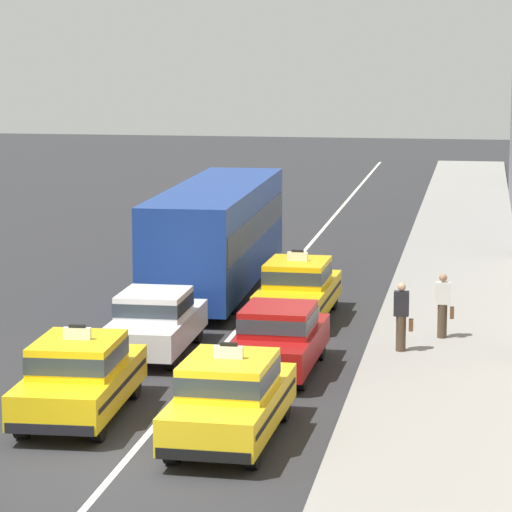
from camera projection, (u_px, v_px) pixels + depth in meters
ground_plane at (118, 470)px, 23.41m from camera, size 160.00×160.00×0.00m
lane_stripe_left_right at (285, 274)px, 42.85m from camera, size 0.14×80.00×0.01m
sidewalk_curb at (454, 308)px, 37.04m from camera, size 4.00×90.00×0.15m
taxi_left_nearest at (79, 376)px, 26.46m from camera, size 1.99×4.63×1.96m
sedan_left_second at (155, 321)px, 31.78m from camera, size 1.82×4.32×1.58m
bus_left_third at (217, 231)px, 39.82m from camera, size 2.73×11.25×3.22m
taxi_right_nearest at (230, 397)px, 24.90m from camera, size 1.92×4.60×1.96m
sedan_right_second at (279, 337)px, 30.04m from camera, size 1.85×4.34×1.58m
taxi_right_third at (298, 288)px, 35.74m from camera, size 1.91×4.60×1.96m
pedestrian_near_crosswalk at (443, 306)px, 32.95m from camera, size 0.47×0.24×1.64m
pedestrian_mid_block at (402, 317)px, 31.53m from camera, size 0.47×0.24×1.68m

